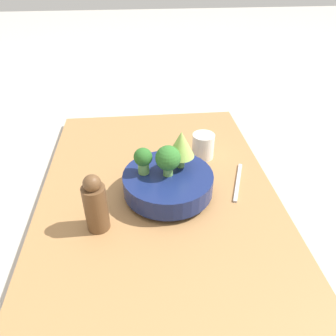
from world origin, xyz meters
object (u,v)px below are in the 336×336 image
pepper_mill (95,204)px  fork (238,182)px  bowl (168,183)px  cup (203,146)px

pepper_mill → fork: size_ratio=0.90×
bowl → cup: bearing=-35.8°
bowl → pepper_mill: (-0.10, 0.17, 0.03)m
fork → cup: bearing=27.5°
cup → pepper_mill: (-0.27, 0.30, 0.03)m
cup → pepper_mill: size_ratio=0.52×
pepper_mill → bowl: bearing=-59.3°
bowl → fork: (0.03, -0.20, -0.03)m
pepper_mill → fork: bearing=-70.2°
bowl → cup: (0.17, -0.12, 0.00)m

